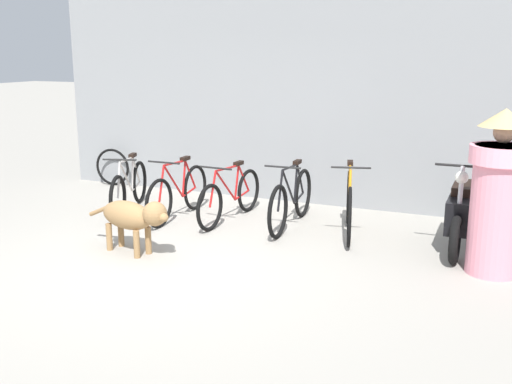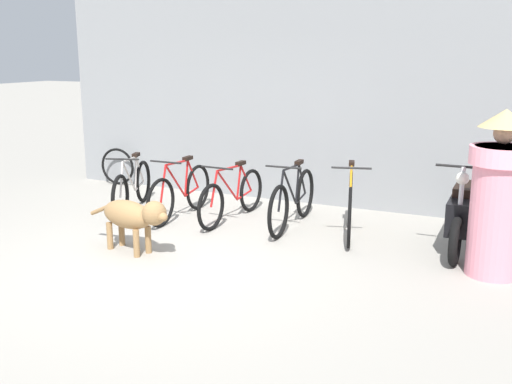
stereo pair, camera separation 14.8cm
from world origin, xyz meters
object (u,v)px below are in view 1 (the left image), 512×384
Objects in this scene: bicycle_4 at (349,204)px; bicycle_0 at (129,188)px; spare_tire_left at (112,167)px; bicycle_3 at (291,200)px; motorcycle at (461,213)px; stray_dog at (133,216)px; bicycle_1 at (178,193)px; bicycle_2 at (230,197)px; person_in_robes at (499,193)px.

bicycle_0 is at bearing -102.39° from bicycle_4.
bicycle_4 is at bearing -14.50° from spare_tire_left.
motorcycle is at bearing 87.95° from bicycle_3.
bicycle_0 reaches higher than spare_tire_left.
motorcycle is 3.74m from stray_dog.
bicycle_3 is at bearing -107.44° from bicycle_4.
bicycle_1 is 2.32m from bicycle_4.
bicycle_0 is 0.95× the size of bicycle_2.
bicycle_1 is 3.63m from motorcycle.
bicycle_0 is 4.89m from person_in_robes.
stray_dog is (-0.41, -1.64, 0.11)m from bicycle_2.
bicycle_1 is 0.97× the size of person_in_robes.
motorcycle is (2.92, 0.06, 0.08)m from bicycle_2.
person_in_robes is at bearing 52.05° from bicycle_4.
bicycle_4 is 0.96× the size of person_in_robes.
spare_tire_left is at bearing -109.28° from bicycle_3.
bicycle_2 is 0.93× the size of motorcycle.
stray_dog is (-3.33, -1.70, 0.02)m from motorcycle.
bicycle_1 is at bearing -38.71° from person_in_robes.
bicycle_1 reaches higher than spare_tire_left.
bicycle_3 is (2.36, 0.19, 0.02)m from bicycle_0.
bicycle_0 is at bearing -81.38° from bicycle_2.
bicycle_3 is 2.73× the size of spare_tire_left.
motorcycle reaches higher than bicycle_1.
spare_tire_left is (-2.77, 1.16, -0.01)m from bicycle_2.
bicycle_3 reaches higher than stray_dog.
person_in_robes is at bearing 27.21° from motorcycle.
bicycle_4 is at bearing -88.68° from motorcycle.
bicycle_1 is 1.29× the size of stray_dog.
bicycle_1 reaches higher than bicycle_0.
person_in_robes reaches higher than bicycle_3.
bicycle_4 is 2.58× the size of spare_tire_left.
motorcycle is (1.31, 0.04, 0.03)m from bicycle_4.
bicycle_2 is 1.31× the size of stray_dog.
bicycle_4 is at bearing 85.63° from bicycle_3.
bicycle_0 is 1.25× the size of stray_dog.
bicycle_0 is 3.13m from bicycle_4.
motorcycle reaches higher than bicycle_0.
motorcycle reaches higher than bicycle_2.
motorcycle is at bearing -93.96° from person_in_robes.
bicycle_4 is 1.28× the size of stray_dog.
bicycle_4 is at bearing 74.93° from bicycle_0.
stray_dog reaches higher than spare_tire_left.
motorcycle is 0.94m from person_in_robes.
person_in_robes is at bearing 71.11° from bicycle_3.
spare_tire_left is (-4.38, 1.13, -0.07)m from bicycle_4.
stray_dog is at bearing -16.96° from person_in_robes.
bicycle_1 is 1.50m from stray_dog.
bicycle_2 is at bearing 77.21° from bicycle_0.
spare_tire_left is (-2.07, 1.33, -0.03)m from bicycle_1.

